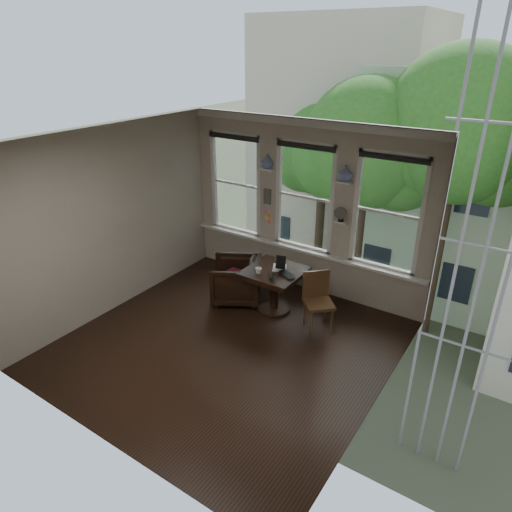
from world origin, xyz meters
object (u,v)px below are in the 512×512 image
Objects in this scene: side_chair_right at (319,303)px; laptop at (285,275)px; mug at (258,271)px; table at (274,290)px; armchair_left at (236,280)px.

laptop is (-0.62, -0.00, 0.30)m from side_chair_right.
mug reaches higher than laptop.
mug is (-0.16, -0.24, 0.42)m from table.
side_chair_right is 9.00× the size of mug.
table is at bearing 56.17° from mug.
table is at bearing 64.93° from armchair_left.
side_chair_right is at bearing -5.88° from table.
table is 1.09× the size of armchair_left.
laptop is at bearing -20.87° from table.
mug is at bearing -123.83° from table.
mug is at bearing -131.40° from laptop.
laptop reaches higher than armchair_left.
mug is (-0.40, -0.14, 0.03)m from laptop.
table is 0.47m from laptop.
mug is at bearing 144.10° from side_chair_right.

